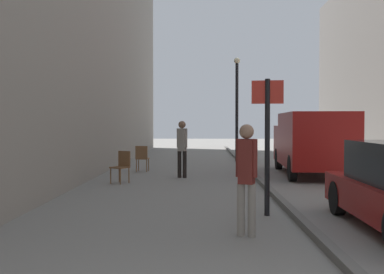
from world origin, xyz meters
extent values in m
plane|color=gray|center=(0.00, 12.00, 0.00)|extent=(80.00, 80.00, 0.00)
cube|color=#615F5B|center=(1.58, 12.00, 0.06)|extent=(0.16, 40.00, 0.12)
cylinder|color=black|center=(-0.87, 13.30, 0.43)|extent=(0.13, 0.13, 0.86)
cylinder|color=black|center=(-0.70, 13.24, 0.43)|extent=(0.13, 0.13, 0.86)
cube|color=gray|center=(-0.79, 13.27, 1.23)|extent=(0.30, 0.27, 0.73)
cylinder|color=gray|center=(-0.91, 13.32, 1.28)|extent=(0.10, 0.10, 0.62)
cylinder|color=gray|center=(-0.66, 13.22, 1.28)|extent=(0.10, 0.10, 0.62)
sphere|color=brown|center=(-0.79, 13.27, 1.71)|extent=(0.24, 0.24, 0.24)
cylinder|color=gray|center=(0.61, 5.29, 0.41)|extent=(0.12, 0.12, 0.82)
cylinder|color=gray|center=(0.45, 5.35, 0.41)|extent=(0.12, 0.12, 0.82)
cube|color=maroon|center=(0.53, 5.32, 1.17)|extent=(0.28, 0.26, 0.70)
cylinder|color=maroon|center=(0.65, 5.27, 1.22)|extent=(0.10, 0.10, 0.59)
cylinder|color=maroon|center=(0.42, 5.37, 1.22)|extent=(0.10, 0.10, 0.59)
sphere|color=#9E755B|center=(0.53, 5.32, 1.63)|extent=(0.23, 0.23, 0.23)
cube|color=maroon|center=(3.57, 13.56, 1.22)|extent=(2.21, 3.93, 1.76)
cube|color=maroon|center=(3.70, 16.21, 1.00)|extent=(2.10, 1.59, 1.32)
cube|color=black|center=(3.73, 16.73, 1.29)|extent=(1.70, 0.13, 0.58)
cylinder|color=black|center=(2.78, 16.11, 0.40)|extent=(0.26, 0.81, 0.80)
cylinder|color=black|center=(4.60, 16.02, 0.40)|extent=(0.26, 0.81, 0.80)
cylinder|color=black|center=(2.59, 12.39, 0.40)|extent=(0.26, 0.81, 0.80)
cylinder|color=black|center=(4.42, 12.30, 0.40)|extent=(0.26, 0.81, 0.80)
cylinder|color=black|center=(2.46, 7.13, 0.32)|extent=(0.20, 0.64, 0.64)
cylinder|color=black|center=(1.09, 7.00, 1.30)|extent=(0.10, 0.10, 2.60)
cube|color=red|center=(1.09, 7.00, 2.35)|extent=(0.60, 0.12, 0.44)
cylinder|color=black|center=(1.47, 19.84, 2.25)|extent=(0.14, 0.14, 4.50)
sphere|color=beige|center=(1.47, 19.84, 4.62)|extent=(0.28, 0.28, 0.28)
cylinder|color=brown|center=(-2.48, 15.45, 0.23)|extent=(0.04, 0.04, 0.45)
cylinder|color=brown|center=(-2.11, 15.42, 0.23)|extent=(0.04, 0.04, 0.45)
cylinder|color=brown|center=(-2.51, 15.07, 0.23)|extent=(0.04, 0.04, 0.45)
cylinder|color=brown|center=(-2.14, 15.05, 0.23)|extent=(0.04, 0.04, 0.45)
cube|color=brown|center=(-2.31, 15.25, 0.47)|extent=(0.47, 0.47, 0.04)
cube|color=brown|center=(-2.32, 15.05, 0.71)|extent=(0.44, 0.07, 0.45)
cylinder|color=brown|center=(-2.49, 11.52, 0.23)|extent=(0.04, 0.04, 0.45)
cylinder|color=brown|center=(-2.81, 11.72, 0.23)|extent=(0.04, 0.04, 0.45)
cylinder|color=brown|center=(-2.29, 11.84, 0.23)|extent=(0.04, 0.04, 0.45)
cylinder|color=brown|center=(-2.61, 12.04, 0.23)|extent=(0.04, 0.04, 0.45)
cube|color=brown|center=(-2.55, 11.78, 0.47)|extent=(0.61, 0.61, 0.04)
cube|color=brown|center=(-2.44, 11.95, 0.71)|extent=(0.39, 0.27, 0.45)
camera|label=1|loc=(-0.17, -2.06, 1.76)|focal=44.62mm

